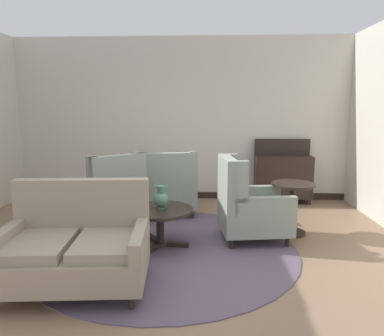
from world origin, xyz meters
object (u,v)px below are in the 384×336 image
at_px(porcelain_vase, 161,198).
at_px(sideboard, 283,176).
at_px(coffee_table, 160,216).
at_px(armchair_beside_settee, 248,207).
at_px(armchair_back_corner, 169,189).
at_px(settee, 76,247).
at_px(side_table, 293,203).
at_px(armchair_near_window, 113,197).

xyz_separation_m(porcelain_vase, sideboard, (1.95, 2.27, -0.13)).
distance_m(coffee_table, armchair_beside_settee, 1.16).
bearing_deg(armchair_beside_settee, armchair_back_corner, 38.99).
bearing_deg(armchair_back_corner, settee, 65.19).
distance_m(armchair_beside_settee, sideboard, 2.15).
relative_size(armchair_beside_settee, side_table, 1.55).
xyz_separation_m(settee, sideboard, (2.65, 3.33, 0.10)).
relative_size(coffee_table, armchair_near_window, 0.73).
distance_m(porcelain_vase, settee, 1.29).
bearing_deg(coffee_table, settee, -122.98).
bearing_deg(settee, armchair_near_window, 88.58).
xyz_separation_m(armchair_beside_settee, armchair_back_corner, (-1.17, 1.10, -0.03)).
xyz_separation_m(coffee_table, side_table, (1.76, 0.57, 0.04)).
bearing_deg(armchair_back_corner, armchair_near_window, 31.40).
distance_m(porcelain_vase, armchair_near_window, 1.10).
relative_size(settee, side_table, 2.01).
xyz_separation_m(porcelain_vase, armchair_back_corner, (-0.06, 1.38, -0.20)).
bearing_deg(armchair_beside_settee, settee, 118.87).
xyz_separation_m(armchair_near_window, sideboard, (2.75, 1.54, 0.05)).
bearing_deg(porcelain_vase, settee, -123.41).
distance_m(armchair_back_corner, armchair_near_window, 1.00).
relative_size(armchair_near_window, side_table, 1.58).
relative_size(armchair_beside_settee, armchair_near_window, 0.98).
relative_size(armchair_beside_settee, armchair_back_corner, 1.06).
height_order(coffee_table, armchair_beside_settee, armchair_beside_settee).
distance_m(armchair_back_corner, side_table, 1.99).
bearing_deg(side_table, armchair_near_window, 176.40).
relative_size(settee, sideboard, 1.25).
xyz_separation_m(settee, armchair_back_corner, (0.64, 2.45, 0.03)).
distance_m(armchair_beside_settee, side_table, 0.69).
height_order(settee, side_table, settee).
xyz_separation_m(armchair_near_window, side_table, (2.56, -0.16, -0.02)).
xyz_separation_m(coffee_table, armchair_beside_settee, (1.12, 0.29, 0.06)).
bearing_deg(side_table, porcelain_vase, -162.20).
relative_size(coffee_table, sideboard, 0.71).
height_order(coffee_table, armchair_back_corner, armchair_back_corner).
xyz_separation_m(armchair_beside_settee, side_table, (0.64, 0.27, -0.02)).
xyz_separation_m(coffee_table, armchair_near_window, (-0.79, 0.73, 0.05)).
relative_size(armchair_back_corner, side_table, 1.46).
height_order(armchair_beside_settee, armchair_back_corner, armchair_beside_settee).
distance_m(side_table, sideboard, 1.72).
xyz_separation_m(porcelain_vase, armchair_near_window, (-0.81, 0.72, -0.18)).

